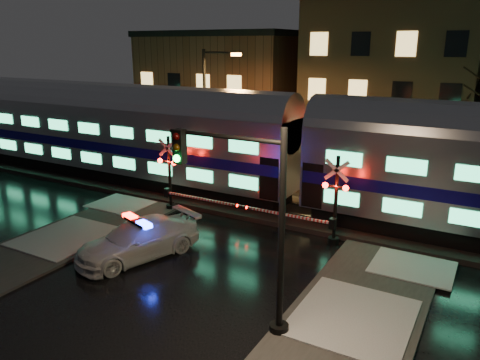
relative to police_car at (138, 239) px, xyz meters
The scene contains 11 objects.
ground 3.78m from the police_car, 47.96° to the left, with size 120.00×120.00×0.00m, color black.
ballast 8.16m from the police_car, 72.25° to the left, with size 90.00×4.20×0.24m, color black.
sidewalk_left 5.21m from the police_car, 141.05° to the right, with size 4.00×20.00×0.12m, color #2D2D2D.
building_left 27.15m from the police_car, 113.02° to the left, with size 14.00×10.00×9.00m, color #583022.
building_mid 26.13m from the police_car, 79.94° to the left, with size 12.00×11.00×11.50m, color brown.
train 9.08m from the police_car, 63.11° to the left, with size 51.00×3.12×5.92m.
police_car is the anchor object (origin of this frame).
crossing_signal_right 8.01m from the police_car, 39.38° to the left, with size 5.56×0.65×3.94m.
crossing_signal_left 5.49m from the police_car, 111.14° to the left, with size 5.55×0.65×3.93m.
traffic_light 7.06m from the police_car, 18.24° to the right, with size 4.05×0.72×6.26m.
streetlight 13.07m from the police_car, 109.62° to the left, with size 2.71×0.28×8.10m.
Camera 1 is at (9.73, -15.99, 8.37)m, focal length 35.00 mm.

